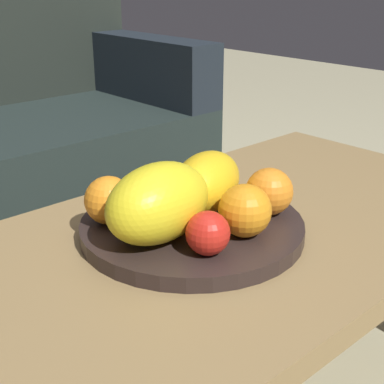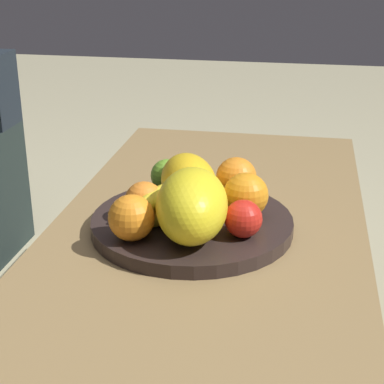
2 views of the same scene
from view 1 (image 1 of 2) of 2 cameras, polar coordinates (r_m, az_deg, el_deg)
coffee_table at (r=0.93m, az=1.36°, el=-7.27°), size 1.23×0.58×0.44m
fruit_bowl at (r=0.92m, az=-0.00°, el=-3.61°), size 0.37×0.37×0.03m
melon_large_front at (r=0.83m, az=-3.45°, el=-1.10°), size 0.20×0.14×0.12m
melon_smaller_beside at (r=0.93m, az=1.48°, el=0.99°), size 0.19×0.16×0.10m
orange_front at (r=0.90m, az=-8.54°, el=-0.84°), size 0.08×0.08×0.08m
orange_left at (r=0.85m, az=5.45°, el=-1.90°), size 0.08×0.08×0.08m
orange_right at (r=0.94m, az=-4.43°, el=0.23°), size 0.07×0.07×0.07m
orange_back at (r=0.93m, az=7.93°, el=0.06°), size 0.08×0.08×0.08m
apple_front at (r=1.02m, az=2.13°, el=1.90°), size 0.07×0.07×0.07m
apple_left at (r=0.80m, az=1.64°, el=-4.24°), size 0.07×0.07×0.07m
banana_bunch at (r=0.92m, az=-3.69°, el=-0.60°), size 0.15×0.16×0.06m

